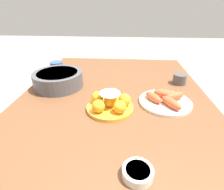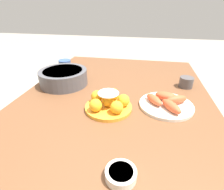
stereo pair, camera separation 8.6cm
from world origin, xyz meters
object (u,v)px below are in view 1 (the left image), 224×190
(seafood_platter, at_px, (166,100))
(serving_bowl, at_px, (58,79))
(cake_plate, at_px, (110,102))
(cup_far, at_px, (57,67))
(dining_table, at_px, (114,109))
(sauce_bowl, at_px, (138,172))
(cup_near, at_px, (179,79))

(seafood_platter, bearing_deg, serving_bowl, 75.64)
(cake_plate, distance_m, cup_far, 0.61)
(dining_table, height_order, sauce_bowl, sauce_bowl)
(cup_far, bearing_deg, cup_near, -98.92)
(serving_bowl, distance_m, seafood_platter, 0.61)
(seafood_platter, bearing_deg, dining_table, 77.59)
(sauce_bowl, xyz_separation_m, cup_near, (0.67, -0.29, 0.01))
(cake_plate, relative_size, serving_bowl, 0.78)
(dining_table, bearing_deg, serving_bowl, 74.13)
(dining_table, height_order, serving_bowl, serving_bowl)
(sauce_bowl, distance_m, cup_near, 0.73)
(serving_bowl, bearing_deg, sauce_bowl, -143.18)
(seafood_platter, distance_m, cup_far, 0.78)
(cake_plate, xyz_separation_m, cup_far, (0.45, 0.41, 0.01))
(dining_table, distance_m, sauce_bowl, 0.50)
(seafood_platter, xyz_separation_m, cup_far, (0.37, 0.68, 0.02))
(cup_near, bearing_deg, cake_plate, 128.75)
(serving_bowl, relative_size, cup_near, 3.60)
(sauce_bowl, height_order, seafood_platter, seafood_platter)
(sauce_bowl, xyz_separation_m, cup_far, (0.80, 0.52, 0.02))
(cake_plate, xyz_separation_m, sauce_bowl, (-0.35, -0.11, -0.02))
(serving_bowl, distance_m, cup_near, 0.73)
(dining_table, xyz_separation_m, cup_far, (0.32, 0.42, 0.13))
(cake_plate, relative_size, seafood_platter, 0.86)
(cake_plate, bearing_deg, dining_table, -3.56)
(dining_table, xyz_separation_m, serving_bowl, (0.09, 0.33, 0.13))
(dining_table, bearing_deg, seafood_platter, -102.41)
(cup_near, xyz_separation_m, cup_far, (0.13, 0.81, 0.01))
(serving_bowl, xyz_separation_m, cup_near, (0.10, -0.72, -0.02))
(sauce_bowl, distance_m, seafood_platter, 0.45)
(dining_table, height_order, seafood_platter, seafood_platter)
(dining_table, bearing_deg, cake_plate, 176.44)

